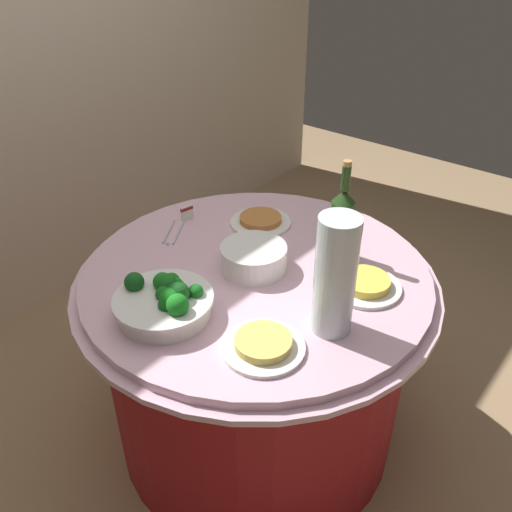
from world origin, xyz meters
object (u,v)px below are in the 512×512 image
object	(u,v)px
wine_bottle	(342,222)
food_plate_fried_egg	(365,284)
broccoli_bowl	(165,301)
food_plate_peanuts	(260,221)
food_plate_noodles	(263,345)
plate_stack	(253,258)
decorative_fruit_vase	(335,279)
label_placard_front	(187,212)
serving_tongs	(173,233)

from	to	relation	value
wine_bottle	food_plate_fried_egg	bearing A→B (deg)	-123.12
broccoli_bowl	food_plate_peanuts	distance (m)	0.58
wine_bottle	food_plate_noodles	distance (m)	0.52
plate_stack	wine_bottle	world-z (taller)	wine_bottle
plate_stack	food_plate_fried_egg	bearing A→B (deg)	-68.27
food_plate_noodles	decorative_fruit_vase	bearing A→B (deg)	-25.23
decorative_fruit_vase	label_placard_front	distance (m)	0.77
food_plate_peanuts	label_placard_front	world-z (taller)	label_placard_front
wine_bottle	decorative_fruit_vase	bearing A→B (deg)	-151.29
wine_bottle	serving_tongs	bearing A→B (deg)	115.01
wine_bottle	label_placard_front	xyz separation A→B (m)	(-0.14, 0.56, -0.10)
food_plate_noodles	food_plate_fried_egg	bearing A→B (deg)	-9.67
plate_stack	serving_tongs	xyz separation A→B (m)	(-0.01, 0.36, -0.04)
food_plate_fried_egg	label_placard_front	xyz separation A→B (m)	(-0.04, 0.72, 0.02)
plate_stack	serving_tongs	size ratio (longest dim) A/B	1.33
wine_bottle	decorative_fruit_vase	size ratio (longest dim) A/B	0.99
wine_bottle	food_plate_noodles	bearing A→B (deg)	-170.09
decorative_fruit_vase	label_placard_front	size ratio (longest dim) A/B	6.18
wine_bottle	food_plate_peanuts	xyz separation A→B (m)	(0.00, 0.33, -0.12)
plate_stack	serving_tongs	distance (m)	0.36
wine_bottle	label_placard_front	bearing A→B (deg)	104.05
broccoli_bowl	food_plate_noodles	distance (m)	0.31
broccoli_bowl	serving_tongs	size ratio (longest dim) A/B	1.77
plate_stack	label_placard_front	size ratio (longest dim) A/B	3.82
serving_tongs	food_plate_noodles	xyz separation A→B (m)	(-0.26, -0.61, 0.01)
food_plate_noodles	label_placard_front	xyz separation A→B (m)	(0.36, 0.65, 0.02)
wine_bottle	food_plate_noodles	world-z (taller)	wine_bottle
plate_stack	food_plate_peanuts	bearing A→B (deg)	34.63
plate_stack	wine_bottle	bearing A→B (deg)	-36.30
serving_tongs	food_plate_noodles	bearing A→B (deg)	-112.66
wine_bottle	decorative_fruit_vase	world-z (taller)	decorative_fruit_vase
serving_tongs	label_placard_front	bearing A→B (deg)	18.33
food_plate_peanuts	label_placard_front	size ratio (longest dim) A/B	4.00
wine_bottle	serving_tongs	distance (m)	0.59
label_placard_front	serving_tongs	bearing A→B (deg)	-161.67
food_plate_peanuts	wine_bottle	bearing A→B (deg)	-90.78
serving_tongs	label_placard_front	world-z (taller)	label_placard_front
decorative_fruit_vase	plate_stack	bearing A→B (deg)	75.89
decorative_fruit_vase	food_plate_fried_egg	world-z (taller)	decorative_fruit_vase
plate_stack	decorative_fruit_vase	xyz separation A→B (m)	(-0.09, -0.34, 0.12)
plate_stack	food_plate_fried_egg	size ratio (longest dim) A/B	0.95
food_plate_noodles	plate_stack	bearing A→B (deg)	43.64
plate_stack	food_plate_peanuts	size ratio (longest dim) A/B	0.95
wine_bottle	food_plate_noodles	size ratio (longest dim) A/B	1.53
wine_bottle	food_plate_fried_egg	xyz separation A→B (m)	(-0.10, -0.16, -0.11)
food_plate_noodles	food_plate_peanuts	xyz separation A→B (m)	(0.51, 0.42, -0.00)
serving_tongs	food_plate_peanuts	xyz separation A→B (m)	(0.25, -0.19, 0.01)
label_placard_front	broccoli_bowl	bearing A→B (deg)	-140.45
food_plate_peanuts	food_plate_fried_egg	bearing A→B (deg)	-102.25
plate_stack	food_plate_noodles	xyz separation A→B (m)	(-0.27, -0.26, -0.03)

